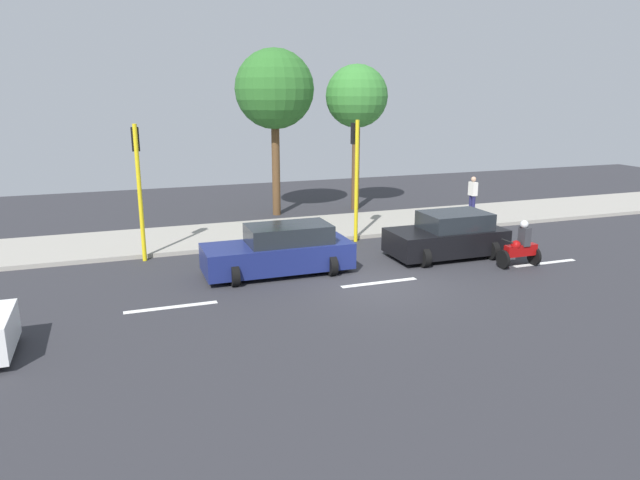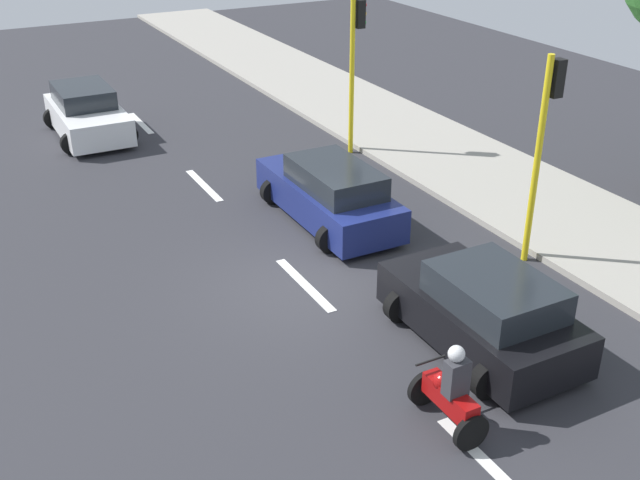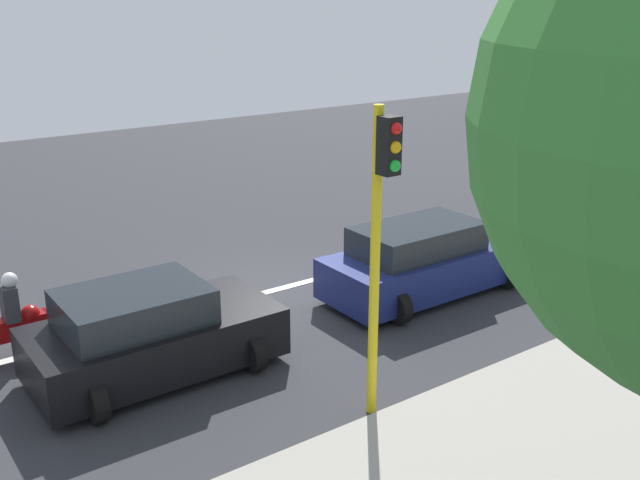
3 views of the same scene
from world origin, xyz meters
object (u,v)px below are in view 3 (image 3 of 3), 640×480
at_px(car_white, 559,168).
at_px(car_dark_blue, 426,261).
at_px(motorcycle, 20,321).
at_px(car_black, 150,334).
at_px(traffic_light_corner, 380,223).

height_order(car_white, car_dark_blue, same).
distance_m(car_white, motorcycle, 16.60).
height_order(car_dark_blue, car_black, same).
distance_m(car_white, traffic_light_corner, 14.58).
relative_size(car_white, traffic_light_corner, 0.92).
bearing_deg(car_white, motorcycle, -84.02).
relative_size(car_black, traffic_light_corner, 0.87).
xyz_separation_m(car_dark_blue, traffic_light_corner, (2.93, -3.75, 2.22)).
relative_size(car_dark_blue, traffic_light_corner, 1.01).
height_order(car_dark_blue, traffic_light_corner, traffic_light_corner).
bearing_deg(car_dark_blue, car_white, 112.06).
distance_m(car_dark_blue, motorcycle, 7.69).
xyz_separation_m(car_black, traffic_light_corner, (3.02, 2.16, 2.22)).
height_order(car_black, motorcycle, motorcycle).
bearing_deg(car_black, motorcycle, -140.35).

